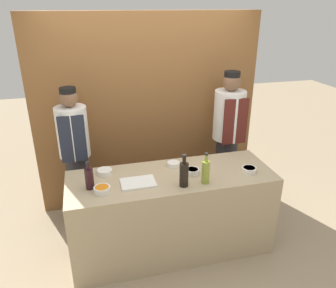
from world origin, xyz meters
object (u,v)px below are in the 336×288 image
object	(u,v)px
sauce_bowl_orange	(102,189)
chef_right	(228,135)
sauce_bowl_brown	(174,164)
bottle_oil	(206,171)
sauce_bowl_red	(249,170)
bottle_soy	(184,174)
chef_left	(75,154)
cutting_board	(138,183)
sauce_bowl_green	(105,171)
bottle_wine	(89,178)
sauce_bowl_white	(192,171)

from	to	relation	value
sauce_bowl_orange	chef_right	xyz separation A→B (m)	(1.62, 0.87, 0.02)
sauce_bowl_orange	sauce_bowl_brown	world-z (taller)	sauce_bowl_orange
sauce_bowl_brown	sauce_bowl_orange	bearing A→B (deg)	-156.43
bottle_oil	chef_right	xyz separation A→B (m)	(0.66, 0.95, -0.07)
sauce_bowl_red	bottle_soy	distance (m)	0.73
bottle_soy	chef_left	size ratio (longest dim) A/B	0.19
sauce_bowl_orange	bottle_soy	xyz separation A→B (m)	(0.75, -0.08, 0.10)
sauce_bowl_brown	cutting_board	bearing A→B (deg)	-147.55
bottle_soy	chef_left	xyz separation A→B (m)	(-0.99, 0.95, -0.11)
bottle_oil	chef_left	distance (m)	1.54
cutting_board	sauce_bowl_brown	bearing A→B (deg)	32.45
sauce_bowl_red	chef_left	xyz separation A→B (m)	(-1.71, 0.86, -0.01)
sauce_bowl_orange	sauce_bowl_brown	distance (m)	0.84
sauce_bowl_brown	chef_right	world-z (taller)	chef_right
sauce_bowl_brown	chef_left	bearing A→B (deg)	151.84
sauce_bowl_green	bottle_oil	size ratio (longest dim) A/B	0.48
sauce_bowl_orange	sauce_bowl_green	xyz separation A→B (m)	(0.05, 0.34, -0.00)
cutting_board	chef_left	distance (m)	0.99
chef_left	bottle_oil	bearing A→B (deg)	-38.35
sauce_bowl_brown	bottle_wine	size ratio (longest dim) A/B	0.48
sauce_bowl_green	cutting_board	size ratio (longest dim) A/B	0.46
bottle_wine	chef_left	distance (m)	0.80
bottle_oil	bottle_wine	size ratio (longest dim) A/B	1.14
sauce_bowl_orange	bottle_oil	world-z (taller)	bottle_oil
bottle_oil	bottle_wine	distance (m)	1.08
cutting_board	sauce_bowl_white	bearing A→B (deg)	5.34
sauce_bowl_orange	chef_right	bearing A→B (deg)	28.23
cutting_board	chef_left	size ratio (longest dim) A/B	0.20
chef_right	bottle_wine	bearing A→B (deg)	-155.67
sauce_bowl_white	chef_left	distance (m)	1.37
sauce_bowl_green	chef_right	bearing A→B (deg)	18.72
chef_right	cutting_board	bearing A→B (deg)	-147.79
sauce_bowl_white	cutting_board	bearing A→B (deg)	-174.66
sauce_bowl_green	sauce_bowl_white	distance (m)	0.88
bottle_soy	sauce_bowl_green	bearing A→B (deg)	148.85
sauce_bowl_orange	bottle_wine	size ratio (longest dim) A/B	0.55
sauce_bowl_orange	bottle_wine	world-z (taller)	bottle_wine
chef_left	sauce_bowl_orange	bearing A→B (deg)	-74.87
sauce_bowl_white	cutting_board	size ratio (longest dim) A/B	0.42
sauce_bowl_orange	bottle_wine	xyz separation A→B (m)	(-0.10, 0.09, 0.08)
cutting_board	sauce_bowl_orange	bearing A→B (deg)	-169.41
bottle_oil	chef_right	bearing A→B (deg)	55.36
sauce_bowl_red	bottle_wine	xyz separation A→B (m)	(-1.57, 0.09, 0.08)
chef_right	sauce_bowl_red	bearing A→B (deg)	-99.97
bottle_wine	sauce_bowl_brown	bearing A→B (deg)	15.63
sauce_bowl_brown	chef_left	xyz separation A→B (m)	(-1.00, 0.54, -0.01)
bottle_wine	chef_left	world-z (taller)	chef_left
bottle_soy	chef_right	bearing A→B (deg)	47.58
cutting_board	chef_right	size ratio (longest dim) A/B	0.19
sauce_bowl_green	cutting_board	world-z (taller)	sauce_bowl_green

